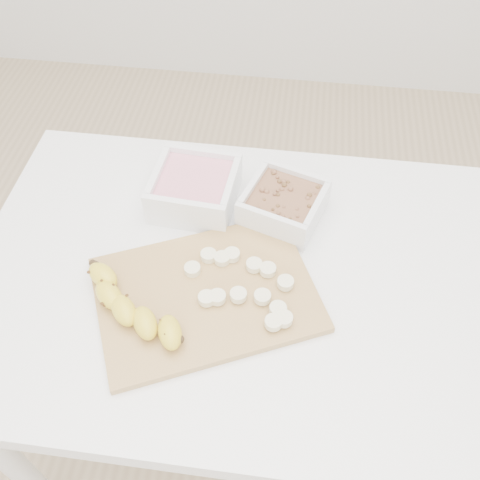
# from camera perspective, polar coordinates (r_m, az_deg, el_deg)

# --- Properties ---
(ground) EXTENTS (3.50, 3.50, 0.00)m
(ground) POSITION_cam_1_polar(r_m,az_deg,el_deg) (1.66, -0.14, -18.90)
(ground) COLOR #C6AD89
(ground) RESTS_ON ground
(table) EXTENTS (1.00, 0.70, 0.75)m
(table) POSITION_cam_1_polar(r_m,az_deg,el_deg) (1.07, -0.21, -6.55)
(table) COLOR white
(table) RESTS_ON ground
(bowl_yogurt) EXTENTS (0.17, 0.17, 0.08)m
(bowl_yogurt) POSITION_cam_1_polar(r_m,az_deg,el_deg) (1.08, -4.84, 5.56)
(bowl_yogurt) COLOR white
(bowl_yogurt) RESTS_ON table
(bowl_granola) EXTENTS (0.18, 0.18, 0.07)m
(bowl_granola) POSITION_cam_1_polar(r_m,az_deg,el_deg) (1.06, 4.67, 3.88)
(bowl_granola) COLOR white
(bowl_granola) RESTS_ON table
(cutting_board) EXTENTS (0.46, 0.40, 0.01)m
(cutting_board) POSITION_cam_1_polar(r_m,az_deg,el_deg) (0.96, -3.66, -5.79)
(cutting_board) COLOR tan
(cutting_board) RESTS_ON table
(banana) EXTENTS (0.20, 0.20, 0.04)m
(banana) POSITION_cam_1_polar(r_m,az_deg,el_deg) (0.92, -11.25, -7.09)
(banana) COLOR yellow
(banana) RESTS_ON cutting_board
(banana_slices) EXTENTS (0.20, 0.16, 0.02)m
(banana_slices) POSITION_cam_1_polar(r_m,az_deg,el_deg) (0.94, 0.42, -4.76)
(banana_slices) COLOR #F1E9BC
(banana_slices) RESTS_ON cutting_board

